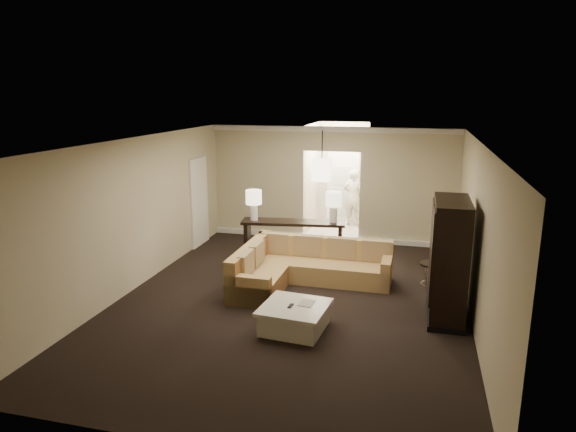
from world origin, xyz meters
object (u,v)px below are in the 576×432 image
(armoire, at_px, (448,262))
(person, at_px, (353,195))
(drink_table, at_px, (430,270))
(console_table, at_px, (293,237))
(coffee_table, at_px, (295,317))
(sectional_sofa, at_px, (301,268))

(armoire, bearing_deg, person, 111.96)
(drink_table, relative_size, person, 0.29)
(console_table, bearing_deg, coffee_table, -83.71)
(armoire, xyz_separation_m, drink_table, (-0.23, 1.20, -0.58))
(console_table, xyz_separation_m, person, (0.90, 3.25, 0.36))
(console_table, bearing_deg, armoire, -43.74)
(person, bearing_deg, sectional_sofa, 93.12)
(sectional_sofa, relative_size, coffee_table, 2.54)
(console_table, height_order, drink_table, console_table)
(coffee_table, relative_size, drink_table, 2.15)
(drink_table, bearing_deg, sectional_sofa, -171.44)
(armoire, height_order, drink_table, armoire)
(console_table, height_order, armoire, armoire)
(coffee_table, bearing_deg, console_table, 104.09)
(coffee_table, xyz_separation_m, drink_table, (2.05, 2.29, 0.16))
(console_table, xyz_separation_m, drink_table, (2.89, -1.06, -0.16))
(person, bearing_deg, drink_table, 122.80)
(sectional_sofa, bearing_deg, person, 85.62)
(sectional_sofa, relative_size, armoire, 1.40)
(console_table, relative_size, person, 1.32)
(sectional_sofa, bearing_deg, drink_table, 9.02)
(console_table, xyz_separation_m, armoire, (3.12, -2.26, 0.42))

